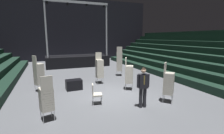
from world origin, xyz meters
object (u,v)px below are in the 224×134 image
Objects in this scene: loose_chair_near_man at (95,93)px; stage_riser at (77,60)px; chair_stack_mid_centre at (169,83)px; chair_stack_rear_left at (129,74)px; man_with_tie at (143,85)px; chair_stack_mid_right at (100,68)px; chair_stack_front_right at (46,98)px; equipment_road_case at (74,85)px; chair_stack_front_left at (119,61)px; chair_stack_mid_left at (39,74)px.

stage_riser is at bearing -172.78° from loose_chair_near_man.
chair_stack_mid_centre is (2.14, -11.68, 0.26)m from stage_riser.
man_with_tie is at bearing 16.71° from chair_stack_rear_left.
chair_stack_front_right is at bearing 51.29° from chair_stack_mid_right.
chair_stack_mid_right reaches higher than chair_stack_mid_centre.
chair_stack_rear_left reaches higher than chair_stack_front_right.
chair_stack_rear_left is at bearing 122.51° from chair_stack_mid_right.
loose_chair_near_man is (-3.20, 1.04, -0.41)m from chair_stack_mid_centre.
loose_chair_near_man is at bearing -30.36° from chair_stack_rear_left.
chair_stack_mid_right reaches higher than loose_chair_near_man.
chair_stack_mid_right is (-0.60, 4.32, 0.02)m from man_with_tie.
chair_stack_front_right is 2.25m from loose_chair_near_man.
man_with_tie is at bearing -56.73° from equipment_road_case.
loose_chair_near_man is (-3.34, -4.82, -0.62)m from chair_stack_front_left.
chair_stack_mid_left is (-5.76, -1.93, -0.13)m from chair_stack_front_left.
equipment_road_case is (-1.65, -8.11, -0.38)m from stage_riser.
chair_stack_rear_left is at bearing -81.28° from chair_stack_front_left.
stage_riser is at bearing -77.08° from man_with_tie.
chair_stack_mid_left is at bearing 5.41° from chair_stack_mid_right.
chair_stack_mid_right is 1.09× the size of chair_stack_mid_centre.
chair_stack_mid_right is at bearing -119.19° from chair_stack_front_left.
chair_stack_front_left reaches higher than chair_stack_mid_left.
chair_stack_mid_left is 6.86m from chair_stack_mid_centre.
chair_stack_mid_left is at bearing 81.61° from chair_stack_front_right.
chair_stack_front_left is 2.44× the size of loose_chair_near_man.
chair_stack_mid_left is 2.17× the size of loose_chair_near_man.
chair_stack_mid_right is 2.17× the size of loose_chair_near_man.
loose_chair_near_man is at bearing 8.17° from chair_stack_front_right.
chair_stack_mid_left is at bearing -127.03° from loose_chair_near_man.
chair_stack_mid_right is (3.26, 4.06, 0.17)m from chair_stack_front_right.
equipment_road_case is at bearing -125.74° from chair_stack_front_left.
loose_chair_near_man reaches higher than equipment_road_case.
man_with_tie is at bearing -17.86° from chair_stack_front_right.
chair_stack_mid_centre is at bearing 84.98° from loose_chair_near_man.
loose_chair_near_man is at bearing -77.05° from equipment_road_case.
chair_stack_rear_left reaches higher than man_with_tie.
chair_stack_mid_centre is (-0.13, -5.86, -0.21)m from chair_stack_front_left.
chair_stack_mid_centre is at bearing 49.07° from chair_stack_rear_left.
chair_stack_rear_left reaches higher than loose_chair_near_man.
chair_stack_mid_left reaches higher than chair_stack_front_right.
chair_stack_front_left reaches higher than chair_stack_front_right.
chair_stack_mid_left is (-4.22, 3.99, 0.02)m from man_with_tie.
chair_stack_mid_left is at bearing -34.01° from man_with_tie.
chair_stack_mid_centre is at bearing -43.31° from equipment_road_case.
stage_riser is 3.39× the size of chair_stack_mid_centre.
chair_stack_mid_right is 2.28× the size of equipment_road_case.
chair_stack_rear_left is at bearing -81.90° from stage_riser.
chair_stack_front_right is 3.72m from equipment_road_case.
equipment_road_case is at bearing -85.63° from chair_stack_mid_centre.
stage_riser reaches higher than chair_stack_mid_left.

